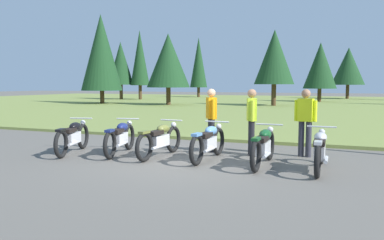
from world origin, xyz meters
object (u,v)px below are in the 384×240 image
(motorcycle_sky_blue, at_px, (209,142))
(rider_near_row_end, at_px, (305,119))
(motorcycle_navy, at_px, (120,137))
(motorcycle_british_green, at_px, (264,146))
(motorcycle_olive, at_px, (160,139))
(rider_in_hivis_vest, at_px, (252,118))
(motorcycle_silver, at_px, (320,150))
(rider_with_back_turned, at_px, (211,116))
(motorcycle_black, at_px, (73,136))

(motorcycle_sky_blue, bearing_deg, rider_near_row_end, 31.43)
(motorcycle_navy, bearing_deg, motorcycle_british_green, -1.11)
(motorcycle_olive, height_order, rider_in_hivis_vest, rider_in_hivis_vest)
(motorcycle_olive, distance_m, motorcycle_sky_blue, 1.25)
(motorcycle_navy, relative_size, motorcycle_silver, 0.99)
(motorcycle_silver, xyz_separation_m, rider_in_hivis_vest, (-1.73, 1.21, 0.51))
(motorcycle_british_green, relative_size, rider_with_back_turned, 1.26)
(rider_near_row_end, bearing_deg, rider_in_hivis_vest, -166.98)
(motorcycle_sky_blue, xyz_separation_m, rider_near_row_end, (2.07, 1.27, 0.51))
(motorcycle_navy, height_order, motorcycle_silver, same)
(motorcycle_silver, distance_m, rider_near_row_end, 1.66)
(motorcycle_silver, height_order, rider_near_row_end, rider_near_row_end)
(motorcycle_olive, relative_size, motorcycle_sky_blue, 1.00)
(motorcycle_black, xyz_separation_m, motorcycle_navy, (1.22, 0.34, 0.00))
(motorcycle_british_green, bearing_deg, rider_near_row_end, 63.38)
(motorcycle_silver, xyz_separation_m, rider_near_row_end, (-0.45, 1.51, 0.51))
(motorcycle_olive, bearing_deg, rider_with_back_turned, 52.04)
(motorcycle_british_green, xyz_separation_m, rider_with_back_turned, (-1.66, 1.30, 0.51))
(motorcycle_silver, bearing_deg, rider_with_back_turned, 154.47)
(rider_with_back_turned, bearing_deg, rider_near_row_end, 3.62)
(rider_near_row_end, bearing_deg, motorcycle_black, -163.03)
(rider_near_row_end, bearing_deg, rider_with_back_turned, -176.38)
(motorcycle_olive, bearing_deg, motorcycle_british_green, -2.53)
(motorcycle_sky_blue, bearing_deg, motorcycle_navy, -177.23)
(motorcycle_silver, distance_m, rider_with_back_turned, 3.19)
(motorcycle_black, height_order, rider_in_hivis_vest, rider_in_hivis_vest)
(motorcycle_olive, relative_size, motorcycle_silver, 1.00)
(motorcycle_olive, relative_size, motorcycle_british_green, 1.00)
(motorcycle_navy, height_order, motorcycle_olive, same)
(motorcycle_silver, relative_size, rider_in_hivis_vest, 1.26)
(rider_in_hivis_vest, bearing_deg, motorcycle_navy, -160.99)
(motorcycle_black, height_order, motorcycle_british_green, same)
(rider_near_row_end, relative_size, rider_with_back_turned, 1.00)
(motorcycle_olive, xyz_separation_m, motorcycle_sky_blue, (1.24, 0.07, 0.00))
(motorcycle_sky_blue, bearing_deg, motorcycle_silver, -5.48)
(motorcycle_navy, distance_m, rider_in_hivis_vest, 3.37)
(motorcycle_black, xyz_separation_m, motorcycle_silver, (6.10, 0.21, 0.00))
(motorcycle_british_green, xyz_separation_m, rider_in_hivis_vest, (-0.55, 1.16, 0.51))
(motorcycle_black, relative_size, motorcycle_olive, 0.97)
(motorcycle_british_green, height_order, rider_in_hivis_vest, rider_in_hivis_vest)
(motorcycle_silver, bearing_deg, motorcycle_olive, 177.39)
(motorcycle_british_green, bearing_deg, motorcycle_sky_blue, 172.16)
(rider_with_back_turned, bearing_deg, motorcycle_black, -154.22)
(motorcycle_olive, height_order, rider_near_row_end, rider_near_row_end)
(motorcycle_silver, distance_m, rider_in_hivis_vest, 2.17)
(rider_near_row_end, bearing_deg, motorcycle_navy, -162.67)
(motorcycle_black, height_order, rider_near_row_end, rider_near_row_end)
(motorcycle_sky_blue, height_order, motorcycle_silver, same)
(motorcycle_sky_blue, height_order, rider_with_back_turned, rider_with_back_turned)
(motorcycle_black, xyz_separation_m, rider_with_back_turned, (3.25, 1.57, 0.51))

